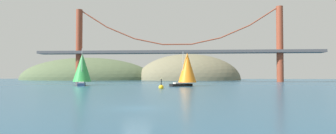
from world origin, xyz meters
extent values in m
plane|color=navy|center=(0.00, 0.00, 0.00)|extent=(360.00, 360.00, 0.00)
ellipsoid|color=#6B664C|center=(5.00, 135.00, 0.00)|extent=(59.47, 44.00, 29.88)
ellipsoid|color=#4C5B3D|center=(-55.00, 135.00, 0.00)|extent=(80.31, 44.00, 26.27)
cylinder|color=brown|center=(-43.75, 95.00, 16.13)|extent=(2.80, 2.80, 32.26)
cylinder|color=brown|center=(43.75, 95.00, 16.13)|extent=(2.80, 2.80, 32.26)
cube|color=#47474C|center=(0.00, 95.00, 12.97)|extent=(123.49, 6.00, 1.20)
cylinder|color=brown|center=(-37.50, 95.00, 28.27)|extent=(12.77, 0.50, 8.40)
cylinder|color=brown|center=(-25.00, 95.00, 21.62)|extent=(12.69, 0.50, 5.78)
cylinder|color=brown|center=(-12.50, 95.00, 17.63)|extent=(12.60, 0.50, 3.15)
cylinder|color=brown|center=(0.00, 95.00, 16.30)|extent=(12.50, 0.50, 0.50)
cylinder|color=brown|center=(12.50, 95.00, 17.63)|extent=(12.60, 0.50, 3.15)
cylinder|color=brown|center=(25.00, 95.00, 21.62)|extent=(12.69, 0.50, 5.78)
cylinder|color=brown|center=(37.50, 95.00, 28.27)|extent=(12.77, 0.50, 8.40)
cube|color=black|center=(2.92, 47.88, 0.35)|extent=(6.13, 5.26, 0.70)
cube|color=beige|center=(2.00, 47.17, 0.88)|extent=(2.41, 2.26, 0.36)
cylinder|color=#B2B2B7|center=(3.43, 48.28, 4.98)|extent=(0.14, 0.14, 8.55)
cone|color=orange|center=(4.56, 49.14, 5.00)|extent=(6.84, 6.84, 8.00)
cube|color=navy|center=(-25.02, 50.57, 0.38)|extent=(4.14, 7.71, 0.76)
cube|color=beige|center=(-24.59, 49.29, 0.94)|extent=(2.09, 2.72, 0.36)
cylinder|color=#B2B2B7|center=(-25.26, 51.28, 5.68)|extent=(0.14, 0.14, 9.85)
cone|color=green|center=(-25.78, 52.85, 5.18)|extent=(6.66, 6.66, 8.24)
sphere|color=gold|center=(-1.12, 35.16, 0.30)|extent=(1.10, 1.10, 1.10)
cylinder|color=black|center=(-1.12, 35.16, 1.35)|extent=(0.20, 0.20, 1.60)
sphere|color=#F2EA99|center=(-1.12, 35.16, 2.27)|extent=(0.24, 0.24, 0.24)
camera|label=1|loc=(4.64, -25.04, 3.05)|focal=29.58mm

